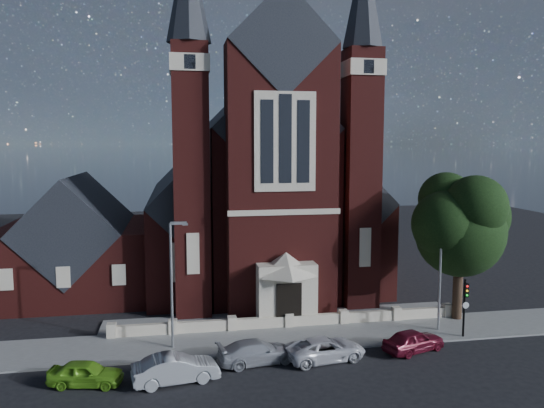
{
  "coord_description": "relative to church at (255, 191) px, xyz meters",
  "views": [
    {
      "loc": [
        -7.54,
        -28.72,
        12.83
      ],
      "look_at": [
        -0.21,
        12.0,
        8.15
      ],
      "focal_mm": 35.0,
      "sensor_mm": 36.0,
      "label": 1
    }
  ],
  "objects": [
    {
      "name": "car_dark_red",
      "position": [
        6.74,
        -22.0,
        -7.48
      ],
      "size": [
        4.43,
        2.91,
        1.4
      ],
      "primitive_type": "imported",
      "rotation": [
        0.0,
        0.0,
        1.9
      ],
      "color": "maroon",
      "rests_on": "ground"
    },
    {
      "name": "ground",
      "position": [
        0.0,
        -7.94,
        -8.19
      ],
      "size": [
        120.0,
        120.0,
        0.0
      ],
      "primitive_type": "plane",
      "color": "black",
      "rests_on": "ground"
    },
    {
      "name": "forecourt_wall",
      "position": [
        0.0,
        -16.44,
        -8.19
      ],
      "size": [
        24.0,
        0.4,
        0.9
      ],
      "primitive_type": "cube",
      "color": "#C0B599",
      "rests_on": "ground"
    },
    {
      "name": "car_silver_a",
      "position": [
        -7.81,
        -23.76,
        -7.42
      ],
      "size": [
        4.86,
        2.4,
        1.53
      ],
      "primitive_type": "imported",
      "rotation": [
        0.0,
        0.0,
        1.75
      ],
      "color": "#969A9D",
      "rests_on": "ground"
    },
    {
      "name": "car_lime_van",
      "position": [
        -12.53,
        -23.27,
        -7.52
      ],
      "size": [
        4.14,
        2.29,
        1.33
      ],
      "primitive_type": "imported",
      "rotation": [
        0.0,
        0.0,
        1.38
      ],
      "color": "#68B023",
      "rests_on": "ground"
    },
    {
      "name": "forecourt_paving",
      "position": [
        0.0,
        -14.44,
        -8.19
      ],
      "size": [
        26.0,
        3.0,
        0.14
      ],
      "primitive_type": "cube",
      "color": "slate",
      "rests_on": "ground"
    },
    {
      "name": "street_tree",
      "position": [
        12.6,
        -17.23,
        -1.23
      ],
      "size": [
        6.4,
        6.6,
        10.7
      ],
      "color": "black",
      "rests_on": "ground"
    },
    {
      "name": "street_lamp_left",
      "position": [
        -7.91,
        -18.94,
        -3.59
      ],
      "size": [
        1.16,
        0.22,
        8.09
      ],
      "color": "gray",
      "rests_on": "ground"
    },
    {
      "name": "parish_hall",
      "position": [
        -16.0,
        -4.94,
        -4.17
      ],
      "size": [
        12.0,
        12.2,
        10.24
      ],
      "color": "#531916",
      "rests_on": "ground"
    },
    {
      "name": "street_lamp_right",
      "position": [
        10.09,
        -18.94,
        -3.59
      ],
      "size": [
        1.16,
        0.22,
        8.09
      ],
      "color": "gray",
      "rests_on": "ground"
    },
    {
      "name": "traffic_signal",
      "position": [
        11.0,
        -20.52,
        -5.6
      ],
      "size": [
        0.28,
        0.42,
        4.0
      ],
      "color": "black",
      "rests_on": "ground"
    },
    {
      "name": "car_silver_b",
      "position": [
        -3.1,
        -22.02,
        -7.5
      ],
      "size": [
        4.96,
        2.66,
        1.37
      ],
      "primitive_type": "imported",
      "rotation": [
        0.0,
        0.0,
        1.73
      ],
      "color": "#9C9DA3",
      "rests_on": "ground"
    },
    {
      "name": "pavement_strip",
      "position": [
        0.0,
        -18.44,
        -8.19
      ],
      "size": [
        60.0,
        5.0,
        0.12
      ],
      "primitive_type": "cube",
      "color": "slate",
      "rests_on": "ground"
    },
    {
      "name": "car_white_suv",
      "position": [
        0.98,
        -22.29,
        -7.51
      ],
      "size": [
        5.16,
        2.99,
        1.35
      ],
      "primitive_type": "imported",
      "rotation": [
        0.0,
        0.0,
        1.73
      ],
      "color": "silver",
      "rests_on": "ground"
    },
    {
      "name": "church",
      "position": [
        0.0,
        0.0,
        0.0
      ],
      "size": [
        20.01,
        34.9,
        29.2
      ],
      "color": "#531916",
      "rests_on": "ground"
    }
  ]
}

